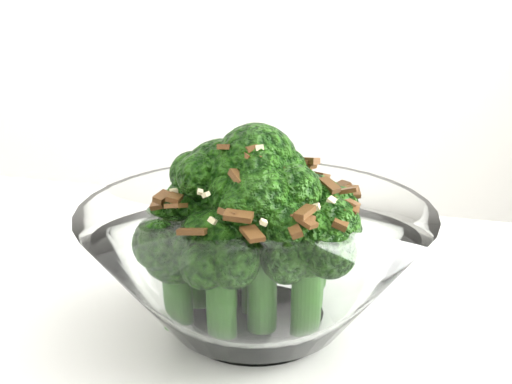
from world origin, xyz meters
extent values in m
cylinder|color=white|center=(0.15, 0.19, 0.75)|extent=(0.09, 0.09, 0.01)
cylinder|color=#285C18|center=(0.13, 0.16, 0.78)|extent=(0.02, 0.02, 0.05)
sphere|color=#255D11|center=(0.13, 0.16, 0.82)|extent=(0.04, 0.04, 0.04)
cylinder|color=#285C18|center=(0.16, 0.23, 0.78)|extent=(0.02, 0.02, 0.04)
sphere|color=#255D11|center=(0.16, 0.23, 0.81)|extent=(0.04, 0.04, 0.04)
cylinder|color=#285C18|center=(0.11, 0.18, 0.78)|extent=(0.02, 0.02, 0.04)
sphere|color=#255D11|center=(0.11, 0.18, 0.81)|extent=(0.04, 0.04, 0.04)
cylinder|color=#285C18|center=(0.19, 0.19, 0.79)|extent=(0.02, 0.02, 0.05)
sphere|color=#255D11|center=(0.19, 0.19, 0.83)|extent=(0.04, 0.04, 0.04)
cylinder|color=#285C18|center=(0.15, 0.17, 0.80)|extent=(0.02, 0.02, 0.07)
sphere|color=#255D11|center=(0.15, 0.17, 0.84)|extent=(0.04, 0.04, 0.04)
cylinder|color=#285C18|center=(0.12, 0.20, 0.79)|extent=(0.02, 0.02, 0.05)
sphere|color=#255D11|center=(0.12, 0.20, 0.82)|extent=(0.04, 0.04, 0.04)
cylinder|color=#285C18|center=(0.13, 0.20, 0.80)|extent=(0.02, 0.02, 0.07)
sphere|color=#255D11|center=(0.13, 0.20, 0.84)|extent=(0.05, 0.05, 0.05)
cylinder|color=#285C18|center=(0.15, 0.19, 0.80)|extent=(0.02, 0.02, 0.08)
sphere|color=#255D11|center=(0.15, 0.19, 0.85)|extent=(0.05, 0.05, 0.05)
cylinder|color=#285C18|center=(0.18, 0.16, 0.79)|extent=(0.02, 0.02, 0.05)
sphere|color=#255D11|center=(0.18, 0.16, 0.82)|extent=(0.04, 0.04, 0.04)
cylinder|color=#285C18|center=(0.19, 0.22, 0.78)|extent=(0.02, 0.02, 0.04)
sphere|color=#255D11|center=(0.19, 0.22, 0.81)|extent=(0.04, 0.04, 0.04)
cube|color=brown|center=(0.11, 0.17, 0.84)|extent=(0.01, 0.01, 0.01)
cube|color=brown|center=(0.15, 0.23, 0.85)|extent=(0.01, 0.02, 0.01)
cube|color=brown|center=(0.17, 0.17, 0.86)|extent=(0.01, 0.01, 0.00)
cube|color=brown|center=(0.12, 0.19, 0.85)|extent=(0.01, 0.01, 0.01)
cube|color=brown|center=(0.11, 0.19, 0.85)|extent=(0.01, 0.01, 0.01)
cube|color=brown|center=(0.11, 0.18, 0.84)|extent=(0.01, 0.01, 0.01)
cube|color=brown|center=(0.20, 0.15, 0.84)|extent=(0.01, 0.01, 0.01)
cube|color=brown|center=(0.13, 0.19, 0.87)|extent=(0.01, 0.02, 0.01)
cube|color=brown|center=(0.20, 0.18, 0.84)|extent=(0.01, 0.01, 0.01)
cube|color=brown|center=(0.17, 0.14, 0.84)|extent=(0.01, 0.01, 0.01)
cube|color=brown|center=(0.14, 0.24, 0.84)|extent=(0.01, 0.01, 0.01)
cube|color=brown|center=(0.18, 0.19, 0.85)|extent=(0.01, 0.01, 0.01)
cube|color=brown|center=(0.15, 0.17, 0.86)|extent=(0.01, 0.01, 0.01)
cube|color=brown|center=(0.12, 0.23, 0.83)|extent=(0.01, 0.02, 0.01)
cube|color=brown|center=(0.17, 0.14, 0.84)|extent=(0.01, 0.01, 0.00)
cube|color=brown|center=(0.16, 0.14, 0.84)|extent=(0.01, 0.01, 0.00)
cube|color=brown|center=(0.19, 0.18, 0.85)|extent=(0.01, 0.01, 0.01)
cube|color=brown|center=(0.17, 0.22, 0.85)|extent=(0.01, 0.01, 0.00)
cube|color=brown|center=(0.19, 0.15, 0.83)|extent=(0.01, 0.02, 0.01)
cube|color=brown|center=(0.18, 0.19, 0.86)|extent=(0.01, 0.01, 0.01)
cube|color=brown|center=(0.15, 0.18, 0.87)|extent=(0.01, 0.01, 0.01)
cube|color=brown|center=(0.15, 0.17, 0.87)|extent=(0.01, 0.01, 0.01)
cube|color=brown|center=(0.17, 0.24, 0.84)|extent=(0.02, 0.01, 0.01)
cube|color=brown|center=(0.12, 0.19, 0.85)|extent=(0.01, 0.01, 0.01)
cube|color=brown|center=(0.16, 0.21, 0.86)|extent=(0.01, 0.01, 0.01)
cube|color=brown|center=(0.15, 0.21, 0.86)|extent=(0.01, 0.01, 0.01)
cube|color=brown|center=(0.21, 0.21, 0.83)|extent=(0.01, 0.01, 0.01)
cube|color=brown|center=(0.18, 0.24, 0.84)|extent=(0.01, 0.01, 0.01)
cube|color=brown|center=(0.15, 0.16, 0.85)|extent=(0.02, 0.01, 0.00)
cube|color=brown|center=(0.17, 0.14, 0.84)|extent=(0.01, 0.01, 0.01)
cube|color=brown|center=(0.11, 0.15, 0.83)|extent=(0.02, 0.01, 0.01)
cube|color=brown|center=(0.12, 0.22, 0.85)|extent=(0.01, 0.01, 0.01)
cube|color=brown|center=(0.17, 0.24, 0.84)|extent=(0.01, 0.02, 0.01)
cube|color=brown|center=(0.17, 0.24, 0.84)|extent=(0.01, 0.01, 0.01)
cube|color=brown|center=(0.10, 0.19, 0.84)|extent=(0.01, 0.01, 0.01)
cube|color=brown|center=(0.14, 0.20, 0.86)|extent=(0.01, 0.02, 0.01)
cube|color=brown|center=(0.13, 0.21, 0.86)|extent=(0.01, 0.02, 0.01)
cube|color=brown|center=(0.10, 0.19, 0.83)|extent=(0.01, 0.01, 0.01)
cube|color=brown|center=(0.11, 0.21, 0.85)|extent=(0.02, 0.01, 0.01)
cube|color=brown|center=(0.13, 0.15, 0.84)|extent=(0.01, 0.02, 0.01)
cube|color=brown|center=(0.13, 0.24, 0.83)|extent=(0.01, 0.01, 0.01)
cube|color=brown|center=(0.14, 0.14, 0.83)|extent=(0.01, 0.02, 0.00)
cube|color=brown|center=(0.17, 0.21, 0.86)|extent=(0.01, 0.02, 0.01)
cube|color=brown|center=(0.20, 0.16, 0.84)|extent=(0.01, 0.01, 0.01)
cube|color=brown|center=(0.20, 0.22, 0.84)|extent=(0.01, 0.01, 0.01)
cube|color=brown|center=(0.20, 0.16, 0.84)|extent=(0.02, 0.01, 0.01)
cube|color=brown|center=(0.18, 0.19, 0.85)|extent=(0.01, 0.01, 0.01)
cube|color=brown|center=(0.14, 0.14, 0.84)|extent=(0.02, 0.01, 0.01)
cube|color=brown|center=(0.14, 0.16, 0.86)|extent=(0.01, 0.01, 0.01)
cube|color=brown|center=(0.21, 0.19, 0.84)|extent=(0.01, 0.01, 0.00)
cube|color=beige|center=(0.18, 0.15, 0.84)|extent=(0.01, 0.01, 0.00)
cube|color=beige|center=(0.12, 0.21, 0.85)|extent=(0.00, 0.00, 0.00)
cube|color=beige|center=(0.12, 0.15, 0.84)|extent=(0.01, 0.01, 0.01)
cube|color=beige|center=(0.12, 0.16, 0.85)|extent=(0.01, 0.01, 0.00)
cube|color=beige|center=(0.15, 0.18, 0.87)|extent=(0.00, 0.01, 0.00)
cube|color=beige|center=(0.17, 0.21, 0.86)|extent=(0.01, 0.01, 0.01)
cube|color=beige|center=(0.11, 0.19, 0.84)|extent=(0.01, 0.01, 0.00)
cube|color=beige|center=(0.15, 0.20, 0.87)|extent=(0.01, 0.01, 0.00)
cube|color=beige|center=(0.13, 0.21, 0.85)|extent=(0.00, 0.01, 0.00)
cube|color=beige|center=(0.15, 0.17, 0.87)|extent=(0.00, 0.01, 0.01)
cube|color=beige|center=(0.15, 0.14, 0.84)|extent=(0.00, 0.00, 0.00)
cube|color=beige|center=(0.12, 0.17, 0.85)|extent=(0.00, 0.00, 0.00)
cube|color=beige|center=(0.18, 0.22, 0.85)|extent=(0.01, 0.01, 0.00)
cube|color=beige|center=(0.19, 0.16, 0.84)|extent=(0.01, 0.01, 0.01)
cube|color=beige|center=(0.13, 0.23, 0.84)|extent=(0.00, 0.01, 0.00)
cube|color=beige|center=(0.13, 0.22, 0.85)|extent=(0.00, 0.00, 0.00)
camera|label=1|loc=(0.10, -0.19, 0.97)|focal=50.00mm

